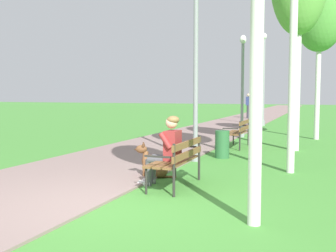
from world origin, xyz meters
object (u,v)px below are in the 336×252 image
object	(u,v)px
birch_tree_fourth	(320,9)
litter_bin	(222,144)
lamp_post_near	(196,63)
pedestrian_distant	(248,106)
park_bench_near	(178,158)
lamp_post_mid	(242,85)
person_seated_on_near_bench	(167,148)
dog_brown	(153,165)
lamp_post_far	(264,78)
park_bench_mid	(238,131)

from	to	relation	value
birch_tree_fourth	litter_bin	distance (m)	7.20
lamp_post_near	pedestrian_distant	bearing A→B (deg)	95.90
park_bench_near	lamp_post_mid	size ratio (longest dim) A/B	0.39
park_bench_near	lamp_post_mid	bearing A→B (deg)	93.60
park_bench_near	birch_tree_fourth	xyz separation A→B (m)	(2.10, 8.88, 4.08)
park_bench_near	birch_tree_fourth	size ratio (longest dim) A/B	0.24
lamp_post_mid	litter_bin	size ratio (longest dim) A/B	5.43
lamp_post_mid	birch_tree_fourth	world-z (taller)	birch_tree_fourth
litter_bin	birch_tree_fourth	bearing A→B (deg)	68.37
pedestrian_distant	person_seated_on_near_bench	bearing A→B (deg)	-83.99
lamp_post_mid	pedestrian_distant	bearing A→B (deg)	98.82
park_bench_near	lamp_post_near	world-z (taller)	lamp_post_near
lamp_post_mid	litter_bin	world-z (taller)	lamp_post_mid
park_bench_near	lamp_post_near	distance (m)	3.35
dog_brown	pedestrian_distant	bearing A→B (deg)	94.75
park_bench_near	litter_bin	bearing A→B (deg)	90.72
person_seated_on_near_bench	dog_brown	distance (m)	0.86
lamp_post_far	dog_brown	bearing A→B (deg)	-90.51
park_bench_mid	pedestrian_distant	bearing A→B (deg)	98.85
lamp_post_far	pedestrian_distant	size ratio (longest dim) A/B	2.83
park_bench_mid	lamp_post_far	size ratio (longest dim) A/B	0.32
park_bench_mid	litter_bin	bearing A→B (deg)	-89.32
park_bench_mid	lamp_post_mid	size ratio (longest dim) A/B	0.39
person_seated_on_near_bench	lamp_post_mid	xyz separation A→B (m)	(-0.34, 8.70, 1.29)
park_bench_mid	lamp_post_near	world-z (taller)	lamp_post_near
lamp_post_near	lamp_post_far	bearing A→B (deg)	90.25
person_seated_on_near_bench	lamp_post_far	size ratio (longest dim) A/B	0.27
lamp_post_far	park_bench_near	bearing A→B (deg)	-87.71
lamp_post_near	birch_tree_fourth	bearing A→B (deg)	66.82
lamp_post_mid	pedestrian_distant	size ratio (longest dim) A/B	2.30
dog_brown	lamp_post_mid	bearing A→B (deg)	88.90
park_bench_mid	person_seated_on_near_bench	world-z (taller)	person_seated_on_near_bench
lamp_post_far	pedestrian_distant	world-z (taller)	lamp_post_far
birch_tree_fourth	pedestrian_distant	bearing A→B (deg)	111.35
dog_brown	lamp_post_far	bearing A→B (deg)	89.49
park_bench_near	lamp_post_far	distance (m)	14.62
lamp_post_near	litter_bin	bearing A→B (deg)	56.50
dog_brown	lamp_post_near	bearing A→B (deg)	85.38
dog_brown	person_seated_on_near_bench	bearing A→B (deg)	-48.66
person_seated_on_near_bench	pedestrian_distant	distance (m)	20.35
person_seated_on_near_bench	litter_bin	size ratio (longest dim) A/B	1.79
person_seated_on_near_bench	lamp_post_far	distance (m)	14.59
lamp_post_mid	birch_tree_fourth	bearing A→B (deg)	3.79
person_seated_on_near_bench	birch_tree_fourth	xyz separation A→B (m)	(2.31, 8.88, 3.92)
park_bench_mid	litter_bin	world-z (taller)	park_bench_mid
lamp_post_near	lamp_post_far	size ratio (longest dim) A/B	0.98
person_seated_on_near_bench	lamp_post_far	world-z (taller)	lamp_post_far
park_bench_mid	birch_tree_fourth	size ratio (longest dim) A/B	0.24
park_bench_mid	birch_tree_fourth	bearing A→B (deg)	56.05
lamp_post_mid	lamp_post_far	xyz separation A→B (m)	(-0.03, 5.78, 0.44)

